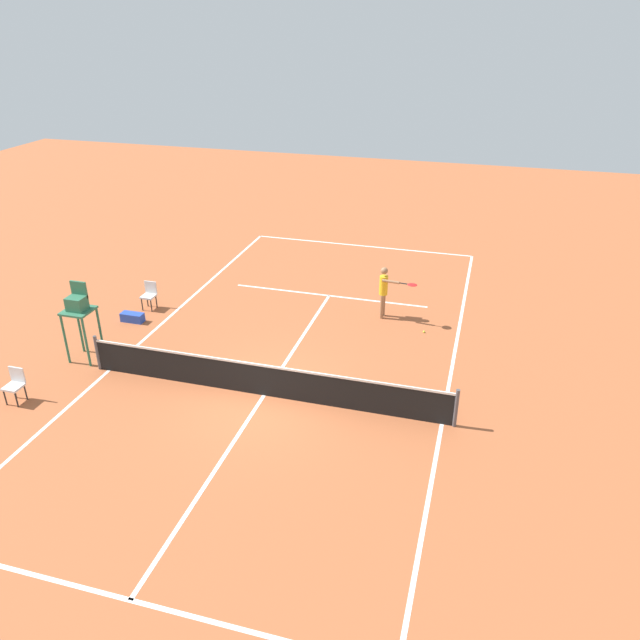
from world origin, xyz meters
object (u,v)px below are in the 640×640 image
Objects in this scene: umpire_chair at (78,310)px; equipment_bag at (133,317)px; courtside_chair_near at (15,384)px; player_serving at (385,288)px; tennis_ball at (424,332)px; courtside_chair_mid at (149,294)px.

equipment_bag is at bearing -90.19° from umpire_chair.
equipment_bag is (-0.42, -4.99, -0.38)m from courtside_chair_near.
player_serving is at bearing -147.33° from umpire_chair.
player_serving reaches higher than tennis_ball.
courtside_chair_mid is at bearing 4.56° from tennis_ball.
player_serving is at bearing -27.34° from tennis_ball.
player_serving is 11.33m from courtside_chair_near.
umpire_chair is at bearing 88.98° from courtside_chair_mid.
courtside_chair_mid reaches higher than equipment_bag.
umpire_chair reaches higher than courtside_chair_mid.
tennis_ball is 12.01m from courtside_chair_near.
equipment_bag is at bearing 11.02° from tennis_ball.
umpire_chair reaches higher than player_serving.
courtside_chair_mid reaches higher than tennis_ball.
courtside_chair_near is 1.25× the size of equipment_bag.
player_serving is 2.36× the size of equipment_bag.
courtside_chair_mid is (-0.06, -3.62, -1.07)m from umpire_chair.
courtside_chair_mid is at bearing -94.49° from courtside_chair_near.
player_serving reaches higher than equipment_bag.
umpire_chair is at bearing -51.43° from player_serving.
equipment_bag is (9.45, 1.84, 0.12)m from tennis_ball.
umpire_chair reaches higher than tennis_ball.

